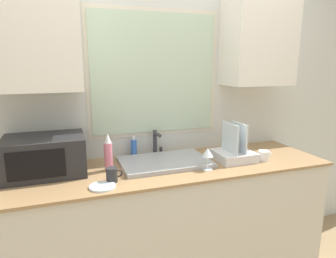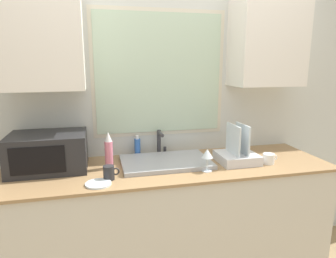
{
  "view_description": "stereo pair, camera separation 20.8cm",
  "coord_description": "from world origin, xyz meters",
  "px_view_note": "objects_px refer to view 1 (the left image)",
  "views": [
    {
      "loc": [
        -0.69,
        -1.61,
        1.67
      ],
      "look_at": [
        -0.02,
        0.3,
        1.22
      ],
      "focal_mm": 32.0,
      "sensor_mm": 36.0,
      "label": 1
    },
    {
      "loc": [
        -0.49,
        -1.67,
        1.67
      ],
      "look_at": [
        -0.02,
        0.3,
        1.22
      ],
      "focal_mm": 32.0,
      "sensor_mm": 36.0,
      "label": 2
    }
  ],
  "objects_px": {
    "microwave": "(45,155)",
    "mug_near_sink": "(112,175)",
    "faucet": "(156,141)",
    "wine_glass": "(208,153)",
    "soap_bottle": "(134,148)",
    "dish_rack": "(234,152)",
    "spray_bottle": "(108,153)"
  },
  "relations": [
    {
      "from": "microwave",
      "to": "mug_near_sink",
      "type": "xyz_separation_m",
      "value": [
        0.4,
        -0.29,
        -0.08
      ]
    },
    {
      "from": "faucet",
      "to": "microwave",
      "type": "relative_size",
      "value": 0.4
    },
    {
      "from": "faucet",
      "to": "mug_near_sink",
      "type": "height_order",
      "value": "faucet"
    },
    {
      "from": "faucet",
      "to": "mug_near_sink",
      "type": "bearing_deg",
      "value": -134.25
    },
    {
      "from": "wine_glass",
      "to": "soap_bottle",
      "type": "bearing_deg",
      "value": 132.77
    },
    {
      "from": "faucet",
      "to": "microwave",
      "type": "distance_m",
      "value": 0.84
    },
    {
      "from": "dish_rack",
      "to": "wine_glass",
      "type": "distance_m",
      "value": 0.31
    },
    {
      "from": "faucet",
      "to": "dish_rack",
      "type": "xyz_separation_m",
      "value": [
        0.52,
        -0.31,
        -0.06
      ]
    },
    {
      "from": "microwave",
      "to": "mug_near_sink",
      "type": "height_order",
      "value": "microwave"
    },
    {
      "from": "faucet",
      "to": "microwave",
      "type": "bearing_deg",
      "value": -169.87
    },
    {
      "from": "faucet",
      "to": "dish_rack",
      "type": "bearing_deg",
      "value": -30.98
    },
    {
      "from": "microwave",
      "to": "soap_bottle",
      "type": "distance_m",
      "value": 0.66
    },
    {
      "from": "microwave",
      "to": "dish_rack",
      "type": "bearing_deg",
      "value": -7.06
    },
    {
      "from": "spray_bottle",
      "to": "soap_bottle",
      "type": "distance_m",
      "value": 0.34
    },
    {
      "from": "spray_bottle",
      "to": "mug_near_sink",
      "type": "height_order",
      "value": "spray_bottle"
    },
    {
      "from": "microwave",
      "to": "mug_near_sink",
      "type": "distance_m",
      "value": 0.5
    },
    {
      "from": "dish_rack",
      "to": "wine_glass",
      "type": "bearing_deg",
      "value": -156.91
    },
    {
      "from": "dish_rack",
      "to": "mug_near_sink",
      "type": "relative_size",
      "value": 2.78
    },
    {
      "from": "mug_near_sink",
      "to": "wine_glass",
      "type": "bearing_deg",
      "value": 0.08
    },
    {
      "from": "microwave",
      "to": "soap_bottle",
      "type": "bearing_deg",
      "value": 14.42
    },
    {
      "from": "dish_rack",
      "to": "spray_bottle",
      "type": "distance_m",
      "value": 0.94
    },
    {
      "from": "dish_rack",
      "to": "soap_bottle",
      "type": "distance_m",
      "value": 0.78
    },
    {
      "from": "microwave",
      "to": "soap_bottle",
      "type": "relative_size",
      "value": 3.03
    },
    {
      "from": "faucet",
      "to": "wine_glass",
      "type": "bearing_deg",
      "value": -61.32
    },
    {
      "from": "faucet",
      "to": "wine_glass",
      "type": "xyz_separation_m",
      "value": [
        0.24,
        -0.43,
        0.0
      ]
    },
    {
      "from": "dish_rack",
      "to": "wine_glass",
      "type": "relative_size",
      "value": 1.85
    },
    {
      "from": "dish_rack",
      "to": "soap_bottle",
      "type": "xyz_separation_m",
      "value": [
        -0.7,
        0.33,
        0.01
      ]
    },
    {
      "from": "microwave",
      "to": "dish_rack",
      "type": "relative_size",
      "value": 1.77
    },
    {
      "from": "microwave",
      "to": "wine_glass",
      "type": "height_order",
      "value": "microwave"
    },
    {
      "from": "faucet",
      "to": "microwave",
      "type": "height_order",
      "value": "microwave"
    },
    {
      "from": "faucet",
      "to": "dish_rack",
      "type": "relative_size",
      "value": 0.7
    },
    {
      "from": "mug_near_sink",
      "to": "faucet",
      "type": "bearing_deg",
      "value": 45.75
    }
  ]
}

